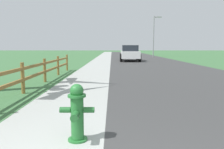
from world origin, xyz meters
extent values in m
plane|color=#3C6B3D|center=(0.00, 25.00, 0.00)|extent=(120.00, 120.00, 0.00)
cube|color=#3A3A3A|center=(3.50, 27.00, 0.00)|extent=(7.00, 66.00, 0.01)
cube|color=#A4A7A2|center=(-3.00, 27.00, 0.00)|extent=(6.00, 66.00, 0.01)
cube|color=#3C6B3D|center=(-4.50, 27.00, 0.01)|extent=(5.00, 66.00, 0.00)
cylinder|color=#287233|center=(-0.41, 1.84, 0.36)|extent=(0.19, 0.19, 0.72)
cylinder|color=#287233|center=(-0.41, 1.84, 0.01)|extent=(0.30, 0.30, 0.03)
cylinder|color=#287233|center=(-0.41, 1.84, 0.70)|extent=(0.27, 0.27, 0.03)
sphere|color=#287233|center=(-0.41, 1.84, 0.78)|extent=(0.21, 0.21, 0.21)
cube|color=#22612B|center=(-0.41, 1.84, 0.85)|extent=(0.04, 0.04, 0.04)
cylinder|color=#22612B|center=(-0.59, 1.84, 0.48)|extent=(0.16, 0.09, 0.09)
cylinder|color=#22612B|center=(-0.23, 1.84, 0.48)|extent=(0.16, 0.09, 0.09)
cylinder|color=#22612B|center=(-0.41, 1.64, 0.44)|extent=(0.11, 0.20, 0.11)
cylinder|color=olive|center=(-2.60, 5.21, 0.48)|extent=(0.11, 0.11, 0.97)
cylinder|color=olive|center=(-2.60, 7.41, 0.48)|extent=(0.11, 0.11, 0.97)
cylinder|color=olive|center=(-2.60, 9.61, 0.48)|extent=(0.11, 0.11, 0.97)
cylinder|color=olive|center=(-2.60, 11.81, 0.48)|extent=(0.11, 0.11, 0.97)
cube|color=olive|center=(-2.60, 6.31, 0.43)|extent=(0.07, 11.00, 0.09)
cube|color=olive|center=(-2.60, 6.31, 0.77)|extent=(0.07, 11.00, 0.09)
cube|color=white|center=(1.93, 21.00, 0.66)|extent=(1.87, 4.61, 0.69)
cube|color=#1E232B|center=(1.93, 20.87, 1.30)|extent=(1.60, 2.17, 0.58)
cylinder|color=black|center=(1.08, 22.43, 0.37)|extent=(0.24, 0.76, 0.75)
cylinder|color=black|center=(2.85, 22.39, 0.37)|extent=(0.24, 0.76, 0.75)
cylinder|color=black|center=(1.01, 19.60, 0.37)|extent=(0.24, 0.76, 0.75)
cylinder|color=black|center=(2.78, 19.56, 0.37)|extent=(0.24, 0.76, 0.75)
cylinder|color=gray|center=(6.04, 30.20, 2.86)|extent=(0.14, 0.14, 5.73)
cube|color=#999999|center=(6.59, 30.20, 5.58)|extent=(1.10, 0.20, 0.14)
camera|label=1|loc=(0.12, -1.39, 1.44)|focal=35.15mm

